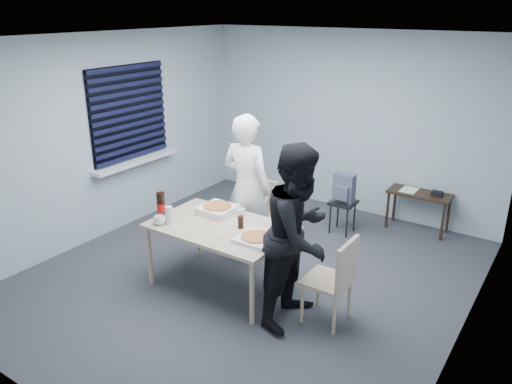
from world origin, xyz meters
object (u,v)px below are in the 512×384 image
Objects in this scene: chair_far at (258,210)px; mug_b at (241,213)px; stool at (343,209)px; mug_a at (160,220)px; dining_table at (221,231)px; chair_right at (336,276)px; side_table at (419,198)px; backpack at (344,188)px; person_black at (299,235)px; person_white at (247,188)px; soda_bottle at (161,206)px.

chair_far reaches higher than mug_b.
stool is 2.59m from mug_a.
stool is at bearing 65.44° from mug_a.
dining_table is 1.65× the size of chair_right.
side_table is 1.04m from stool.
backpack is at bearing 74.13° from mug_b.
dining_table is 0.83× the size of person_black.
dining_table is at bearing -103.09° from backpack.
chair_far is at bearing -132.12° from side_table.
person_black is (1.13, -0.77, 0.00)m from person_white.
mug_b reaches higher than dining_table.
person_black is at bearing -21.36° from mug_b.
person_black reaches higher than chair_right.
chair_far reaches higher than backpack.
mug_a is at bearing 69.64° from person_white.
mug_b is at bearing -105.76° from stool.
soda_bottle is at bearing -124.61° from side_table.
mug_a is at bearing -122.35° from side_table.
chair_far is at bearing 99.94° from dining_table.
chair_far is 1.98× the size of stool.
chair_right is at bearing -90.17° from side_table.
backpack reaches higher than mug_a.
dining_table is 2.07m from stool.
chair_far reaches higher than dining_table.
side_table is 2.15× the size of backpack.
person_white is at bearing 62.92° from soda_bottle.
mug_a is 1.23× the size of mug_b.
backpack is 2.49m from soda_bottle.
person_white is at bearing 55.92° from person_black.
mug_a is at bearing 100.60° from person_black.
stool is at bearing 74.24° from mug_b.
chair_right is 2.57m from side_table.
person_white is 2.16× the size of side_table.
chair_far is at bearing -87.80° from person_white.
soda_bottle reaches higher than mug_a.
soda_bottle is (-1.15, -2.20, 0.52)m from stool.
backpack is at bearing 62.36° from soda_bottle.
person_white is at bearing -117.83° from stool.
chair_right is (1.32, 0.05, -0.14)m from dining_table.
dining_table reaches higher than side_table.
chair_far reaches higher than mug_a.
mug_b is (-0.47, -1.66, 0.13)m from backpack.
side_table is 3.48m from soda_bottle.
soda_bottle is (-1.61, -0.17, -0.02)m from person_black.
mug_b is (-1.29, -2.31, 0.30)m from side_table.
chair_right reaches higher than dining_table.
side_table is at bearing 60.91° from mug_b.
stool is (-0.46, 2.04, -0.55)m from person_black.
person_black is 4.65× the size of backpack.
mug_b is (-0.93, 0.36, -0.12)m from person_black.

